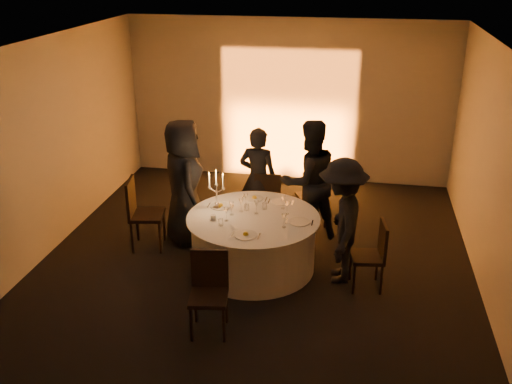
% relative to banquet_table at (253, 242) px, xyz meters
% --- Properties ---
extents(floor, '(7.00, 7.00, 0.00)m').
position_rel_banquet_table_xyz_m(floor, '(0.00, 0.00, -0.38)').
color(floor, black).
rests_on(floor, ground).
extents(ceiling, '(7.00, 7.00, 0.00)m').
position_rel_banquet_table_xyz_m(ceiling, '(0.00, 0.00, 2.62)').
color(ceiling, silver).
rests_on(ceiling, wall_back).
extents(wall_back, '(7.00, 0.00, 7.00)m').
position_rel_banquet_table_xyz_m(wall_back, '(0.00, 3.50, 1.12)').
color(wall_back, '#B5B1A8').
rests_on(wall_back, floor).
extents(wall_front, '(7.00, 0.00, 7.00)m').
position_rel_banquet_table_xyz_m(wall_front, '(0.00, -3.50, 1.12)').
color(wall_front, '#B5B1A8').
rests_on(wall_front, floor).
extents(wall_left, '(0.00, 7.00, 7.00)m').
position_rel_banquet_table_xyz_m(wall_left, '(-3.00, 0.00, 1.12)').
color(wall_left, '#B5B1A8').
rests_on(wall_left, floor).
extents(wall_right, '(0.00, 7.00, 7.00)m').
position_rel_banquet_table_xyz_m(wall_right, '(3.00, 0.00, 1.12)').
color(wall_right, '#B5B1A8').
rests_on(wall_right, floor).
extents(uplighter_fixture, '(0.25, 0.12, 0.10)m').
position_rel_banquet_table_xyz_m(uplighter_fixture, '(0.00, 3.20, -0.33)').
color(uplighter_fixture, black).
rests_on(uplighter_fixture, floor).
extents(banquet_table, '(1.80, 1.80, 0.77)m').
position_rel_banquet_table_xyz_m(banquet_table, '(0.00, 0.00, 0.00)').
color(banquet_table, black).
rests_on(banquet_table, floor).
extents(chair_left, '(0.55, 0.55, 1.07)m').
position_rel_banquet_table_xyz_m(chair_left, '(-1.72, 0.28, 0.22)').
color(chair_left, black).
rests_on(chair_left, floor).
extents(chair_back_left, '(0.41, 0.41, 0.94)m').
position_rel_banquet_table_xyz_m(chair_back_left, '(0.00, 1.27, 0.14)').
color(chair_back_left, black).
rests_on(chair_back_left, floor).
extents(chair_back_right, '(0.56, 0.56, 0.97)m').
position_rel_banquet_table_xyz_m(chair_back_right, '(0.68, 1.44, 0.16)').
color(chair_back_right, black).
rests_on(chair_back_right, floor).
extents(chair_right, '(0.46, 0.46, 0.93)m').
position_rel_banquet_table_xyz_m(chair_right, '(1.60, -0.23, 0.14)').
color(chair_right, black).
rests_on(chair_right, floor).
extents(chair_front, '(0.48, 0.48, 0.97)m').
position_rel_banquet_table_xyz_m(chair_front, '(-0.23, -1.45, 0.16)').
color(chair_front, black).
rests_on(chair_front, floor).
extents(guest_left, '(0.97, 1.09, 1.88)m').
position_rel_banquet_table_xyz_m(guest_left, '(-1.16, 0.63, 0.56)').
color(guest_left, black).
rests_on(guest_left, floor).
extents(guest_back_left, '(0.64, 0.47, 1.64)m').
position_rel_banquet_table_xyz_m(guest_back_left, '(-0.16, 1.26, 0.43)').
color(guest_back_left, black).
rests_on(guest_back_left, floor).
extents(guest_back_right, '(1.14, 1.08, 1.86)m').
position_rel_banquet_table_xyz_m(guest_back_right, '(0.64, 1.03, 0.55)').
color(guest_back_right, black).
rests_on(guest_back_right, floor).
extents(guest_right, '(0.70, 1.13, 1.69)m').
position_rel_banquet_table_xyz_m(guest_right, '(1.17, -0.08, 0.46)').
color(guest_right, black).
rests_on(guest_right, floor).
extents(plate_left, '(0.36, 0.29, 0.08)m').
position_rel_banquet_table_xyz_m(plate_left, '(-0.51, 0.25, 0.40)').
color(plate_left, silver).
rests_on(plate_left, banquet_table).
extents(plate_back_left, '(0.36, 0.26, 0.08)m').
position_rel_banquet_table_xyz_m(plate_back_left, '(-0.10, 0.59, 0.40)').
color(plate_back_left, silver).
rests_on(plate_back_left, banquet_table).
extents(plate_back_right, '(0.35, 0.25, 0.01)m').
position_rel_banquet_table_xyz_m(plate_back_right, '(0.29, 0.54, 0.39)').
color(plate_back_right, silver).
rests_on(plate_back_right, banquet_table).
extents(plate_right, '(0.36, 0.28, 0.01)m').
position_rel_banquet_table_xyz_m(plate_right, '(0.63, -0.05, 0.39)').
color(plate_right, silver).
rests_on(plate_right, banquet_table).
extents(plate_front, '(0.36, 0.29, 0.08)m').
position_rel_banquet_table_xyz_m(plate_front, '(0.01, -0.55, 0.40)').
color(plate_front, silver).
rests_on(plate_front, banquet_table).
extents(coffee_cup, '(0.11, 0.11, 0.07)m').
position_rel_banquet_table_xyz_m(coffee_cup, '(-0.51, -0.17, 0.42)').
color(coffee_cup, silver).
rests_on(coffee_cup, banquet_table).
extents(candelabra, '(0.24, 0.12, 0.58)m').
position_rel_banquet_table_xyz_m(candelabra, '(-0.55, 0.19, 0.59)').
color(candelabra, silver).
rests_on(candelabra, banquet_table).
extents(wine_glass_a, '(0.07, 0.07, 0.19)m').
position_rel_banquet_table_xyz_m(wine_glass_a, '(-0.19, 0.13, 0.52)').
color(wine_glass_a, white).
rests_on(wine_glass_a, banquet_table).
extents(wine_glass_b, '(0.07, 0.07, 0.19)m').
position_rel_banquet_table_xyz_m(wine_glass_b, '(0.45, -0.24, 0.52)').
color(wine_glass_b, white).
rests_on(wine_glass_b, banquet_table).
extents(wine_glass_c, '(0.07, 0.07, 0.19)m').
position_rel_banquet_table_xyz_m(wine_glass_c, '(0.35, 0.34, 0.52)').
color(wine_glass_c, white).
rests_on(wine_glass_c, banquet_table).
extents(wine_glass_d, '(0.07, 0.07, 0.19)m').
position_rel_banquet_table_xyz_m(wine_glass_d, '(0.02, 0.11, 0.52)').
color(wine_glass_d, white).
rests_on(wine_glass_d, banquet_table).
extents(wine_glass_e, '(0.07, 0.07, 0.19)m').
position_rel_banquet_table_xyz_m(wine_glass_e, '(-0.33, -0.18, 0.52)').
color(wine_glass_e, white).
rests_on(wine_glass_e, banquet_table).
extents(wine_glass_f, '(0.07, 0.07, 0.19)m').
position_rel_banquet_table_xyz_m(wine_glass_f, '(-0.17, 0.32, 0.52)').
color(wine_glass_f, white).
rests_on(wine_glass_f, banquet_table).
extents(wine_glass_g, '(0.07, 0.07, 0.19)m').
position_rel_banquet_table_xyz_m(wine_glass_g, '(-0.30, 0.01, 0.52)').
color(wine_glass_g, white).
rests_on(wine_glass_g, banquet_table).
extents(wine_glass_h, '(0.07, 0.07, 0.19)m').
position_rel_banquet_table_xyz_m(wine_glass_h, '(0.43, 0.17, 0.52)').
color(wine_glass_h, white).
rests_on(wine_glass_h, banquet_table).
extents(tumbler_a, '(0.07, 0.07, 0.09)m').
position_rel_banquet_table_xyz_m(tumbler_a, '(0.11, 0.28, 0.43)').
color(tumbler_a, white).
rests_on(tumbler_a, banquet_table).
extents(tumbler_b, '(0.07, 0.07, 0.09)m').
position_rel_banquet_table_xyz_m(tumbler_b, '(-0.37, -0.33, 0.43)').
color(tumbler_b, white).
rests_on(tumbler_b, banquet_table).
extents(tumbler_c, '(0.07, 0.07, 0.09)m').
position_rel_banquet_table_xyz_m(tumbler_c, '(-0.13, 0.19, 0.43)').
color(tumbler_c, white).
rests_on(tumbler_c, banquet_table).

